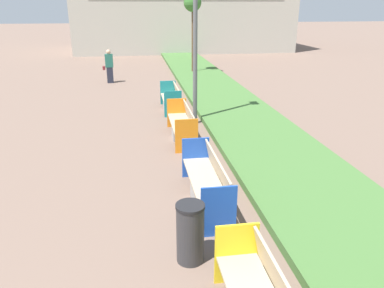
{
  "coord_description": "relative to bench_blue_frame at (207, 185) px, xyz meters",
  "views": [
    {
      "loc": [
        -0.38,
        0.5,
        3.74
      ],
      "look_at": [
        0.9,
        8.85,
        0.6
      ],
      "focal_mm": 35.0,
      "sensor_mm": 36.0,
      "label": 1
    }
  ],
  "objects": [
    {
      "name": "planter_grass_strip",
      "position": [
        2.26,
        4.9,
        -0.29
      ],
      "size": [
        2.8,
        120.0,
        0.18
      ],
      "color": "#426B33",
      "rests_on": "ground"
    },
    {
      "name": "bench_blue_frame",
      "position": [
        0.0,
        0.0,
        0.0
      ],
      "size": [
        0.65,
        2.47,
        0.94
      ],
      "color": "#9E9B96",
      "rests_on": "ground"
    },
    {
      "name": "bench_orange_frame",
      "position": [
        -0.0,
        3.89,
        -0.0
      ],
      "size": [
        0.65,
        2.38,
        0.94
      ],
      "color": "#9E9B96",
      "rests_on": "ground"
    },
    {
      "name": "bench_teal_frame",
      "position": [
        -0.01,
        7.14,
        -0.02
      ],
      "size": [
        0.65,
        1.93,
        0.94
      ],
      "color": "#9E9B96",
      "rests_on": "ground"
    },
    {
      "name": "litter_bin",
      "position": [
        -0.61,
        -1.79,
        0.11
      ],
      "size": [
        0.44,
        0.44,
        0.98
      ],
      "color": "#2D2D30",
      "rests_on": "ground"
    },
    {
      "name": "street_lamp_post",
      "position": [
        0.61,
        5.34,
        3.44
      ],
      "size": [
        0.24,
        0.44,
        6.89
      ],
      "color": "#56595B",
      "rests_on": "ground"
    },
    {
      "name": "sapling_tree_far",
      "position": [
        1.98,
        14.78,
        3.43
      ],
      "size": [
        0.97,
        0.97,
        4.37
      ],
      "color": "brown",
      "rests_on": "ground"
    },
    {
      "name": "pedestrian_walking",
      "position": [
        -2.58,
        12.93,
        0.47
      ],
      "size": [
        0.53,
        0.24,
        1.67
      ],
      "color": "#232633",
      "rests_on": "ground"
    }
  ]
}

